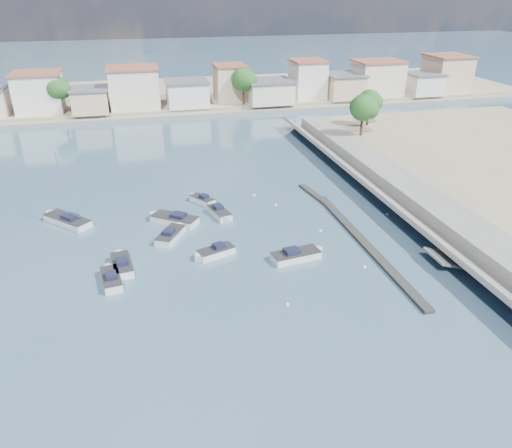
{
  "coord_description": "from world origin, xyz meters",
  "views": [
    {
      "loc": [
        -15.72,
        -33.24,
        25.4
      ],
      "look_at": [
        -3.82,
        14.87,
        1.4
      ],
      "focal_mm": 35.0,
      "sensor_mm": 36.0,
      "label": 1
    }
  ],
  "objects_px": {
    "motorboat_c": "(173,219)",
    "motorboat_f": "(201,200)",
    "motorboat_d": "(214,253)",
    "motorboat_g": "(220,214)",
    "motorboat_b": "(172,235)",
    "sailboat": "(66,220)",
    "motorboat_a": "(111,278)",
    "motorboat_e": "(122,264)",
    "motorboat_h": "(298,255)"
  },
  "relations": [
    {
      "from": "motorboat_a",
      "to": "motorboat_d",
      "type": "distance_m",
      "value": 10.53
    },
    {
      "from": "motorboat_f",
      "to": "motorboat_h",
      "type": "distance_m",
      "value": 18.29
    },
    {
      "from": "motorboat_g",
      "to": "motorboat_d",
      "type": "bearing_deg",
      "value": -103.92
    },
    {
      "from": "motorboat_c",
      "to": "sailboat",
      "type": "xyz_separation_m",
      "value": [
        -12.14,
        2.76,
        0.03
      ]
    },
    {
      "from": "motorboat_c",
      "to": "motorboat_f",
      "type": "bearing_deg",
      "value": 50.04
    },
    {
      "from": "motorboat_g",
      "to": "motorboat_b",
      "type": "bearing_deg",
      "value": -145.75
    },
    {
      "from": "motorboat_d",
      "to": "motorboat_a",
      "type": "bearing_deg",
      "value": -166.16
    },
    {
      "from": "motorboat_b",
      "to": "sailboat",
      "type": "distance_m",
      "value": 13.47
    },
    {
      "from": "motorboat_g",
      "to": "sailboat",
      "type": "height_order",
      "value": "sailboat"
    },
    {
      "from": "motorboat_e",
      "to": "motorboat_g",
      "type": "distance_m",
      "value": 14.96
    },
    {
      "from": "motorboat_d",
      "to": "motorboat_h",
      "type": "distance_m",
      "value": 8.64
    },
    {
      "from": "motorboat_b",
      "to": "motorboat_d",
      "type": "distance_m",
      "value": 6.48
    },
    {
      "from": "motorboat_g",
      "to": "motorboat_h",
      "type": "bearing_deg",
      "value": -63.73
    },
    {
      "from": "motorboat_c",
      "to": "motorboat_f",
      "type": "relative_size",
      "value": 1.56
    },
    {
      "from": "motorboat_g",
      "to": "motorboat_h",
      "type": "relative_size",
      "value": 0.83
    },
    {
      "from": "motorboat_d",
      "to": "motorboat_f",
      "type": "bearing_deg",
      "value": 87.01
    },
    {
      "from": "motorboat_b",
      "to": "motorboat_c",
      "type": "xyz_separation_m",
      "value": [
        0.48,
        3.99,
        0.0
      ]
    },
    {
      "from": "motorboat_e",
      "to": "motorboat_d",
      "type": "bearing_deg",
      "value": 0.38
    },
    {
      "from": "motorboat_a",
      "to": "sailboat",
      "type": "height_order",
      "value": "sailboat"
    },
    {
      "from": "motorboat_d",
      "to": "motorboat_e",
      "type": "xyz_separation_m",
      "value": [
        -9.24,
        -0.06,
        0.0
      ]
    },
    {
      "from": "motorboat_a",
      "to": "motorboat_b",
      "type": "relative_size",
      "value": 0.99
    },
    {
      "from": "motorboat_f",
      "to": "sailboat",
      "type": "distance_m",
      "value": 16.41
    },
    {
      "from": "motorboat_b",
      "to": "motorboat_h",
      "type": "relative_size",
      "value": 0.83
    },
    {
      "from": "motorboat_e",
      "to": "motorboat_g",
      "type": "relative_size",
      "value": 1.07
    },
    {
      "from": "motorboat_a",
      "to": "motorboat_g",
      "type": "relative_size",
      "value": 0.99
    },
    {
      "from": "motorboat_d",
      "to": "sailboat",
      "type": "xyz_separation_m",
      "value": [
        -15.53,
        11.95,
        0.03
      ]
    },
    {
      "from": "motorboat_a",
      "to": "motorboat_d",
      "type": "height_order",
      "value": "same"
    },
    {
      "from": "motorboat_b",
      "to": "motorboat_c",
      "type": "distance_m",
      "value": 4.02
    },
    {
      "from": "motorboat_h",
      "to": "sailboat",
      "type": "bearing_deg",
      "value": 148.61
    },
    {
      "from": "motorboat_c",
      "to": "motorboat_e",
      "type": "xyz_separation_m",
      "value": [
        -5.85,
        -9.25,
        -0.0
      ]
    },
    {
      "from": "motorboat_b",
      "to": "motorboat_g",
      "type": "distance_m",
      "value": 7.5
    },
    {
      "from": "motorboat_g",
      "to": "sailboat",
      "type": "bearing_deg",
      "value": 171.96
    },
    {
      "from": "motorboat_a",
      "to": "motorboat_f",
      "type": "xyz_separation_m",
      "value": [
        10.96,
        16.63,
        -0.0
      ]
    },
    {
      "from": "motorboat_c",
      "to": "sailboat",
      "type": "bearing_deg",
      "value": 167.21
    },
    {
      "from": "motorboat_b",
      "to": "motorboat_g",
      "type": "height_order",
      "value": "same"
    },
    {
      "from": "motorboat_g",
      "to": "motorboat_h",
      "type": "distance_m",
      "value": 13.37
    },
    {
      "from": "motorboat_f",
      "to": "motorboat_c",
      "type": "bearing_deg",
      "value": -129.96
    },
    {
      "from": "motorboat_h",
      "to": "motorboat_a",
      "type": "bearing_deg",
      "value": 179.86
    },
    {
      "from": "motorboat_c",
      "to": "motorboat_f",
      "type": "height_order",
      "value": "same"
    },
    {
      "from": "motorboat_b",
      "to": "motorboat_f",
      "type": "distance_m",
      "value": 10.03
    },
    {
      "from": "motorboat_e",
      "to": "sailboat",
      "type": "bearing_deg",
      "value": 117.65
    },
    {
      "from": "motorboat_h",
      "to": "motorboat_g",
      "type": "bearing_deg",
      "value": 116.27
    },
    {
      "from": "motorboat_f",
      "to": "sailboat",
      "type": "xyz_separation_m",
      "value": [
        -16.27,
        -2.17,
        0.03
      ]
    },
    {
      "from": "motorboat_d",
      "to": "sailboat",
      "type": "distance_m",
      "value": 19.59
    },
    {
      "from": "sailboat",
      "to": "motorboat_b",
      "type": "bearing_deg",
      "value": -30.04
    },
    {
      "from": "motorboat_c",
      "to": "motorboat_g",
      "type": "relative_size",
      "value": 1.21
    },
    {
      "from": "motorboat_f",
      "to": "motorboat_e",
      "type": "bearing_deg",
      "value": -125.13
    },
    {
      "from": "motorboat_c",
      "to": "motorboat_h",
      "type": "bearing_deg",
      "value": -45.27
    },
    {
      "from": "motorboat_e",
      "to": "motorboat_h",
      "type": "xyz_separation_m",
      "value": [
        17.49,
        -2.5,
        0.0
      ]
    },
    {
      "from": "motorboat_a",
      "to": "sailboat",
      "type": "xyz_separation_m",
      "value": [
        -5.3,
        14.46,
        0.03
      ]
    }
  ]
}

